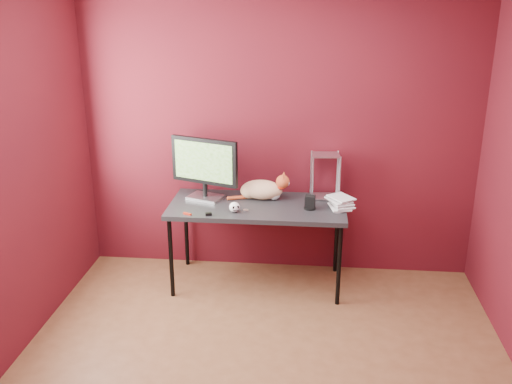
# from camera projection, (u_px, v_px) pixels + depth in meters

# --- Properties ---
(room) EXTENTS (3.52, 3.52, 2.61)m
(room) POSITION_uv_depth(u_px,v_px,m) (260.00, 177.00, 3.34)
(room) COLOR brown
(room) RESTS_ON ground
(desk) EXTENTS (1.50, 0.70, 0.75)m
(desk) POSITION_uv_depth(u_px,v_px,m) (257.00, 210.00, 4.88)
(desk) COLOR black
(desk) RESTS_ON ground
(monitor) EXTENTS (0.60, 0.29, 0.54)m
(monitor) POSITION_uv_depth(u_px,v_px,m) (204.00, 165.00, 4.91)
(monitor) COLOR silver
(monitor) RESTS_ON desk
(cat) EXTENTS (0.54, 0.23, 0.25)m
(cat) POSITION_uv_depth(u_px,v_px,m) (262.00, 189.00, 4.97)
(cat) COLOR #C9762A
(cat) RESTS_ON desk
(skull_mug) EXTENTS (0.09, 0.10, 0.09)m
(skull_mug) POSITION_uv_depth(u_px,v_px,m) (234.00, 207.00, 4.68)
(skull_mug) COLOR white
(skull_mug) RESTS_ON desk
(speaker) EXTENTS (0.10, 0.10, 0.12)m
(speaker) POSITION_uv_depth(u_px,v_px,m) (310.00, 203.00, 4.75)
(speaker) COLOR black
(speaker) RESTS_ON desk
(book_stack) EXTENTS (0.26, 0.27, 1.08)m
(book_stack) POSITION_uv_depth(u_px,v_px,m) (335.00, 146.00, 4.60)
(book_stack) COLOR beige
(book_stack) RESTS_ON desk
(wire_rack) EXTENTS (0.25, 0.21, 0.40)m
(wire_rack) POSITION_uv_depth(u_px,v_px,m) (325.00, 176.00, 4.97)
(wire_rack) COLOR silver
(wire_rack) RESTS_ON desk
(pocket_knife) EXTENTS (0.07, 0.05, 0.01)m
(pocket_knife) POSITION_uv_depth(u_px,v_px,m) (187.00, 214.00, 4.64)
(pocket_knife) COLOR #9D1B0C
(pocket_knife) RESTS_ON desk
(black_gadget) EXTENTS (0.06, 0.05, 0.02)m
(black_gadget) POSITION_uv_depth(u_px,v_px,m) (208.00, 214.00, 4.63)
(black_gadget) COLOR black
(black_gadget) RESTS_ON desk
(washer) EXTENTS (0.05, 0.05, 0.00)m
(washer) POSITION_uv_depth(u_px,v_px,m) (246.00, 210.00, 4.74)
(washer) COLOR silver
(washer) RESTS_ON desk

